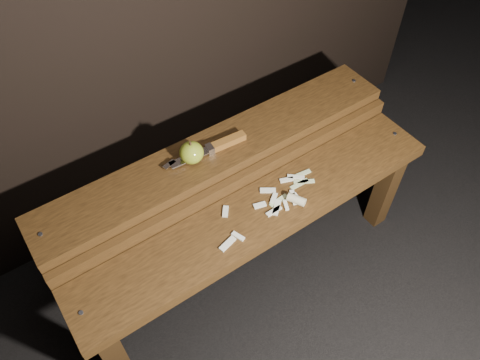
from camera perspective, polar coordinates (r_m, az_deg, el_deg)
ground at (r=1.75m, az=1.13°, el=-10.71°), size 60.00×60.00×0.00m
bench_front_tier at (r=1.43m, az=2.78°, el=-5.56°), size 1.20×0.20×0.42m
bench_rear_tier at (r=1.49m, az=-2.31°, el=1.68°), size 1.20×0.21×0.50m
apple at (r=1.38m, az=-5.94°, el=3.34°), size 0.07×0.07×0.08m
knife at (r=1.42m, az=-2.63°, el=4.23°), size 0.27×0.05×0.02m
apple_scraps at (r=1.40m, az=5.23°, el=-2.44°), size 0.39×0.14×0.03m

